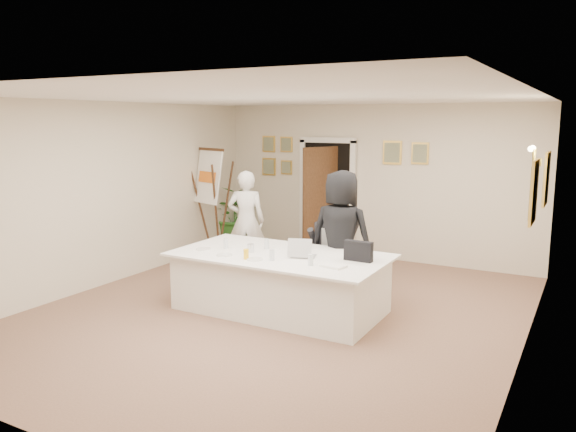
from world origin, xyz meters
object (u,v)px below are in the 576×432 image
Objects in this scene: laptop at (304,246)px; paper_stack at (333,266)px; conference_table at (280,282)px; standing_woman at (341,236)px; steel_jug at (251,248)px; seated_man at (328,250)px; laptop_bag at (358,251)px; potted_palm at (237,215)px; flip_chart at (214,208)px; standing_man at (246,221)px; oj_glass at (246,254)px.

paper_stack is at bearing -46.68° from laptop.
standing_woman reaches higher than conference_table.
seated_man is at bearing 60.91° from steel_jug.
standing_woman is 0.85m from laptop_bag.
potted_palm is (-3.30, 2.30, -0.31)m from standing_woman.
flip_chart reaches higher than laptop.
standing_man is 2.90m from laptop_bag.
potted_palm is at bearing 137.37° from paper_stack.
laptop_bag is at bearing 70.99° from paper_stack.
paper_stack is (0.56, -0.30, -0.12)m from laptop.
laptop is at bearing 39.30° from oj_glass.
steel_jug is at bearing -165.80° from conference_table.
standing_woman is 6.62× the size of paper_stack.
conference_table is 3.36m from flip_chart.
standing_man is 15.42× the size of steel_jug.
conference_table is 25.65× the size of steel_jug.
conference_table is at bearing -48.16° from potted_palm.
standing_woman is at bearing 59.04° from oj_glass.
paper_stack is at bearing 107.73° from standing_woman.
seated_man is at bearing -20.35° from flip_chart.
steel_jug reaches higher than conference_table.
standing_woman reaches higher than laptop.
oj_glass is (-1.28, -0.60, -0.06)m from laptop_bag.
standing_man reaches higher than seated_man.
flip_chart reaches higher than paper_stack.
potted_palm is at bearing 147.92° from seated_man.
paper_stack is (0.38, -1.09, -0.13)m from standing_woman.
steel_jug is (1.12, -1.61, -0.02)m from standing_man.
laptop_bag reaches higher than steel_jug.
flip_chart is 3.09m from steel_jug.
laptop_bag is (1.04, 0.15, 0.51)m from conference_table.
conference_table is 21.70× the size of oj_glass.
seated_man reaches higher than steel_jug.
standing_woman is at bearing -34.88° from potted_palm.
seated_man is 1.30m from steel_jug.
seated_man reaches higher than paper_stack.
flip_chart is at bearing 153.51° from laptop_bag.
standing_man is 2.38m from laptop.
seated_man is 0.69× the size of standing_woman.
standing_man is 1.96m from steel_jug.
oj_glass is at bearing -159.08° from laptop.
steel_jug is (-0.16, 0.35, -0.01)m from oj_glass.
oj_glass is (-0.76, -1.26, -0.08)m from standing_woman.
standing_man is (1.08, -0.57, -0.06)m from flip_chart.
oj_glass is (2.54, -3.56, 0.23)m from potted_palm.
conference_table is 0.62m from laptop.
conference_table is 1.08m from seated_man.
standing_man is at bearing 122.87° from laptop.
flip_chart is 17.96× the size of steel_jug.
conference_table is 1.17m from laptop_bag.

